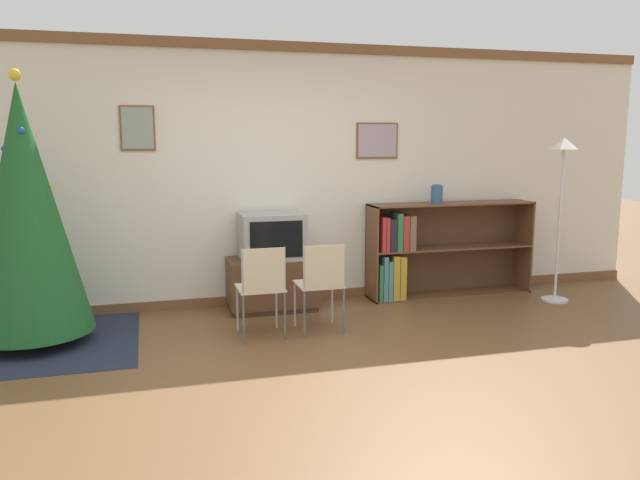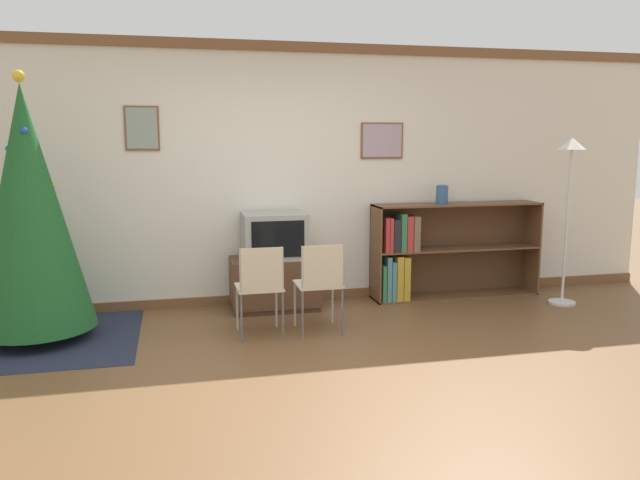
% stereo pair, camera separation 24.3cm
% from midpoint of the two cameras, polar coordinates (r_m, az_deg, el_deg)
% --- Properties ---
extents(ground_plane, '(24.00, 24.00, 0.00)m').
position_cam_midpoint_polar(ground_plane, '(4.77, -1.15, -12.07)').
color(ground_plane, brown).
extents(wall_back, '(8.83, 0.11, 2.70)m').
position_cam_midpoint_polar(wall_back, '(6.54, -5.90, 5.89)').
color(wall_back, silver).
rests_on(wall_back, ground_plane).
extents(area_rug, '(1.71, 1.71, 0.01)m').
position_cam_midpoint_polar(area_rug, '(5.99, -25.67, -8.45)').
color(area_rug, '#23283D').
rests_on(area_rug, ground_plane).
extents(christmas_tree, '(1.00, 1.00, 2.28)m').
position_cam_midpoint_polar(christmas_tree, '(5.76, -26.46, 2.41)').
color(christmas_tree, maroon).
rests_on(christmas_tree, area_rug).
extents(tv_console, '(0.89, 0.49, 0.53)m').
position_cam_midpoint_polar(tv_console, '(6.39, -5.47, -4.02)').
color(tv_console, '#412A1A').
rests_on(tv_console, ground_plane).
extents(television, '(0.63, 0.48, 0.46)m').
position_cam_midpoint_polar(television, '(6.29, -5.54, 0.36)').
color(television, '#9E9E99').
rests_on(television, tv_console).
extents(folding_chair_left, '(0.40, 0.40, 0.82)m').
position_cam_midpoint_polar(folding_chair_left, '(5.44, -6.61, -4.18)').
color(folding_chair_left, beige).
rests_on(folding_chair_left, ground_plane).
extents(folding_chair_right, '(0.40, 0.40, 0.82)m').
position_cam_midpoint_polar(folding_chair_right, '(5.55, -1.13, -3.86)').
color(folding_chair_right, beige).
rests_on(folding_chair_right, ground_plane).
extents(bookshelf, '(1.87, 0.36, 1.03)m').
position_cam_midpoint_polar(bookshelf, '(6.91, 8.44, -1.04)').
color(bookshelf, brown).
rests_on(bookshelf, ground_plane).
extents(vase, '(0.13, 0.13, 0.21)m').
position_cam_midpoint_polar(vase, '(6.85, 9.63, 4.18)').
color(vase, '#335684').
rests_on(vase, bookshelf).
extents(standing_lamp, '(0.28, 0.28, 1.74)m').
position_cam_midpoint_polar(standing_lamp, '(6.97, 20.34, 5.44)').
color(standing_lamp, silver).
rests_on(standing_lamp, ground_plane).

